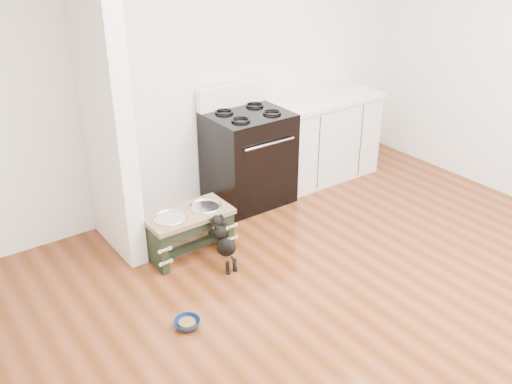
# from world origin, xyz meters

# --- Properties ---
(ground) EXTENTS (5.00, 5.00, 0.00)m
(ground) POSITION_xyz_m (0.00, 0.00, 0.00)
(ground) COLOR #4F260E
(ground) RESTS_ON ground
(room_shell) EXTENTS (5.00, 5.00, 5.00)m
(room_shell) POSITION_xyz_m (0.00, 0.00, 1.62)
(room_shell) COLOR silver
(room_shell) RESTS_ON ground
(partition_wall) EXTENTS (0.15, 0.80, 2.70)m
(partition_wall) POSITION_xyz_m (-1.18, 2.10, 1.35)
(partition_wall) COLOR silver
(partition_wall) RESTS_ON ground
(oven_range) EXTENTS (0.76, 0.69, 1.14)m
(oven_range) POSITION_xyz_m (0.25, 2.16, 0.48)
(oven_range) COLOR black
(oven_range) RESTS_ON ground
(cabinet_run) EXTENTS (1.24, 0.64, 0.91)m
(cabinet_run) POSITION_xyz_m (1.23, 2.18, 0.45)
(cabinet_run) COLOR silver
(cabinet_run) RESTS_ON ground
(dog_feeder) EXTENTS (0.73, 0.39, 0.41)m
(dog_feeder) POSITION_xyz_m (-0.74, 1.62, 0.28)
(dog_feeder) COLOR black
(dog_feeder) RESTS_ON ground
(puppy) EXTENTS (0.13, 0.37, 0.44)m
(puppy) POSITION_xyz_m (-0.61, 1.28, 0.24)
(puppy) COLOR black
(puppy) RESTS_ON ground
(floor_bowl) EXTENTS (0.25, 0.25, 0.06)m
(floor_bowl) POSITION_xyz_m (-1.25, 0.79, 0.03)
(floor_bowl) COLOR navy
(floor_bowl) RESTS_ON ground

